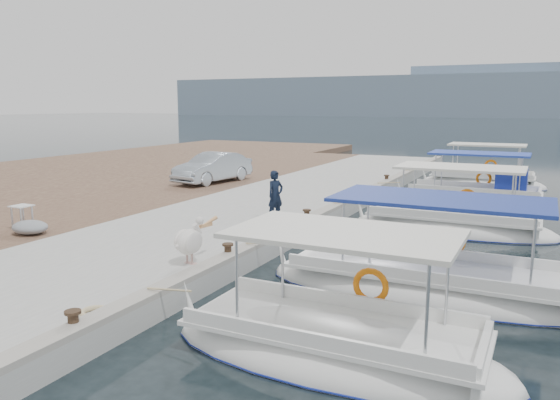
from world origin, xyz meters
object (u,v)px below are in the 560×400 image
at_px(fishing_caique_c, 452,228).
at_px(fishing_caique_e, 482,184).
at_px(fishing_caique_d, 475,200).
at_px(fisherman, 275,196).
at_px(pelican, 190,241).
at_px(fishing_caique_a, 334,352).
at_px(fishing_caique_b, 428,288).
at_px(parked_car, 213,168).

height_order(fishing_caique_c, fishing_caique_e, same).
distance_m(fishing_caique_d, fisherman, 10.34).
bearing_deg(pelican, fishing_caique_e, 77.00).
xyz_separation_m(fishing_caique_a, fishing_caique_b, (0.79, 3.97, -0.00)).
bearing_deg(parked_car, fishing_caique_e, 42.66).
xyz_separation_m(fishing_caique_b, pelican, (-5.27, -1.75, 0.93)).
distance_m(pelican, parked_car, 13.84).
distance_m(fishing_caique_d, parked_car, 12.19).
bearing_deg(fishing_caique_d, fishing_caique_e, 93.24).
bearing_deg(parked_car, fishing_caique_d, 19.25).
bearing_deg(pelican, parked_car, 120.67).
distance_m(fishing_caique_e, parked_car, 14.06).
relative_size(fishing_caique_c, parked_car, 1.54).
bearing_deg(fishing_caique_b, parked_car, 140.53).
distance_m(fishing_caique_c, fishing_caique_d, 5.80).
relative_size(fishing_caique_a, parked_car, 1.40).
bearing_deg(fishing_caique_b, fisherman, 147.82).
height_order(fishing_caique_c, fisherman, fishing_caique_c).
xyz_separation_m(fishing_caique_b, parked_car, (-12.33, 10.15, 1.09)).
bearing_deg(fishing_caique_b, fishing_caique_e, 92.26).
relative_size(fishing_caique_e, pelican, 4.47).
bearing_deg(fishing_caique_e, fishing_caique_d, -86.76).
bearing_deg(parked_car, pelican, -50.73).
bearing_deg(parked_car, fishing_caique_a, -42.16).
bearing_deg(fishing_caique_b, fishing_caique_c, 94.14).
bearing_deg(pelican, fishing_caique_c, 60.15).
xyz_separation_m(fishing_caique_d, fishing_caique_e, (-0.32, 5.61, -0.07)).
relative_size(fishing_caique_a, fishing_caique_d, 0.91).
bearing_deg(fishing_caique_d, fisherman, -120.65).
relative_size(fishing_caique_b, fishing_caique_d, 1.15).
bearing_deg(fishing_caique_c, fishing_caique_e, 91.17).
relative_size(fishing_caique_a, fisherman, 3.72).
xyz_separation_m(pelican, parked_car, (-7.06, 11.90, 0.16)).
distance_m(fishing_caique_b, fishing_caique_e, 18.01).
distance_m(fishing_caique_a, fishing_caique_b, 4.05).
bearing_deg(fishing_caique_a, fishing_caique_d, 88.59).
distance_m(fishing_caique_c, fishing_caique_e, 11.40).
distance_m(fishing_caique_b, fishing_caique_d, 12.40).
relative_size(pelican, parked_car, 0.32).
distance_m(fishing_caique_d, fishing_caique_e, 5.62).
relative_size(fisherman, parked_car, 0.38).
height_order(fishing_caique_d, fisherman, fishing_caique_d).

